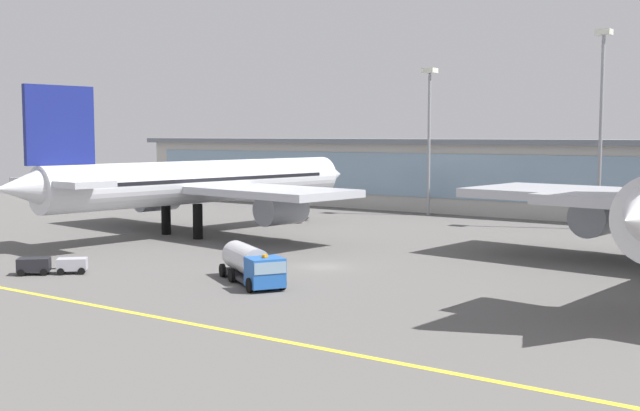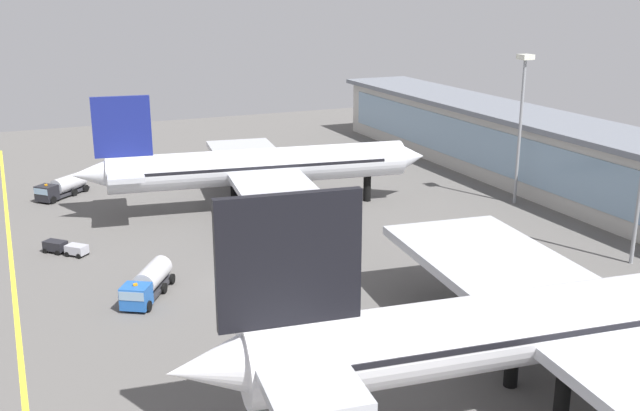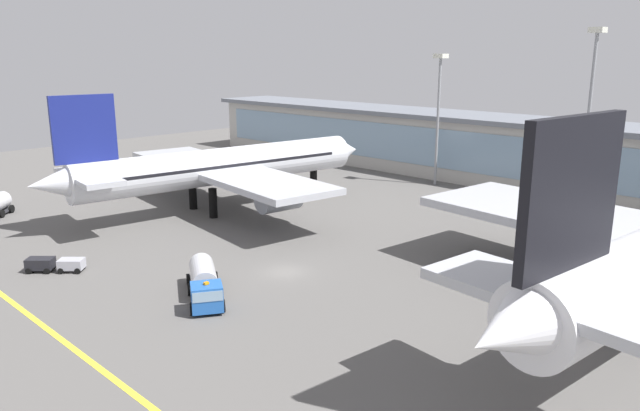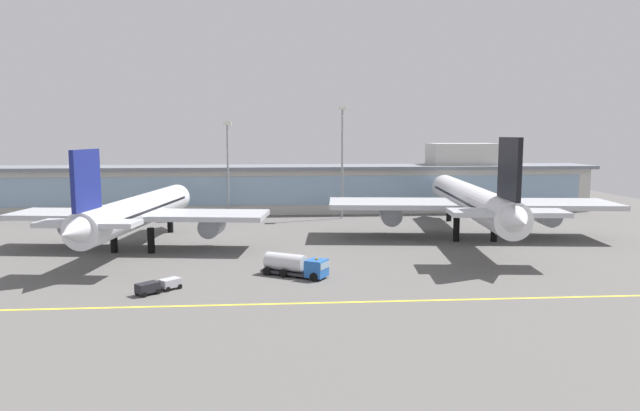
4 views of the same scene
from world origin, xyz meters
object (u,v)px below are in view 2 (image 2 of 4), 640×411
Objects in this scene: airliner_near_left at (258,167)px; service_truck_far at (65,247)px; apron_light_mast_centre at (522,106)px; fuel_tanker_truck at (147,284)px; airliner_near_right at (583,320)px; baggage_tug_near at (61,187)px.

service_truck_far is (8.11, -26.71, -5.26)m from airliner_near_left.
apron_light_mast_centre reaches higher than service_truck_far.
fuel_tanker_truck is at bearing -121.50° from airliner_near_left.
airliner_near_right is (56.99, 5.74, 0.55)m from airliner_near_left.
fuel_tanker_truck reaches higher than service_truck_far.
airliner_near_right is 6.78× the size of fuel_tanker_truck.
service_truck_far is (-16.61, -6.42, -0.72)m from fuel_tanker_truck.
apron_light_mast_centre is (-12.96, 55.26, 12.60)m from fuel_tanker_truck.
service_truck_far is 0.24× the size of apron_light_mast_centre.
airliner_near_left reaches higher than baggage_tug_near.
fuel_tanker_truck is (24.71, -20.29, -4.55)m from airliner_near_left.
fuel_tanker_truck is at bearing -76.81° from apron_light_mast_centre.
airliner_near_left is 6.02× the size of baggage_tug_near.
baggage_tug_near is 25.82m from service_truck_far.
airliner_near_left reaches higher than fuel_tanker_truck.
service_truck_far is at bearing -155.23° from airliner_near_left.
airliner_near_left is 5.52× the size of fuel_tanker_truck.
airliner_near_right is 7.40× the size of baggage_tug_near.
baggage_tug_near is at bearing 118.53° from airliner_near_right.
airliner_near_left is 2.34× the size of apron_light_mast_centre.
airliner_near_left is at bearing -117.64° from service_truck_far.
fuel_tanker_truck is 42.60m from baggage_tug_near.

